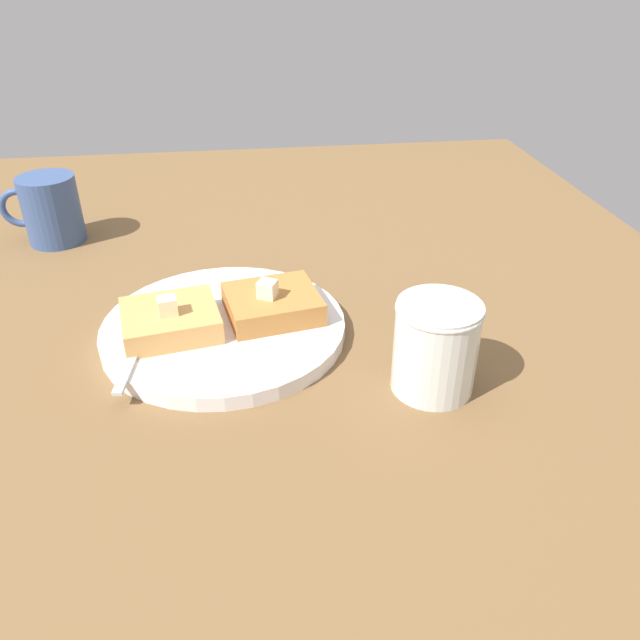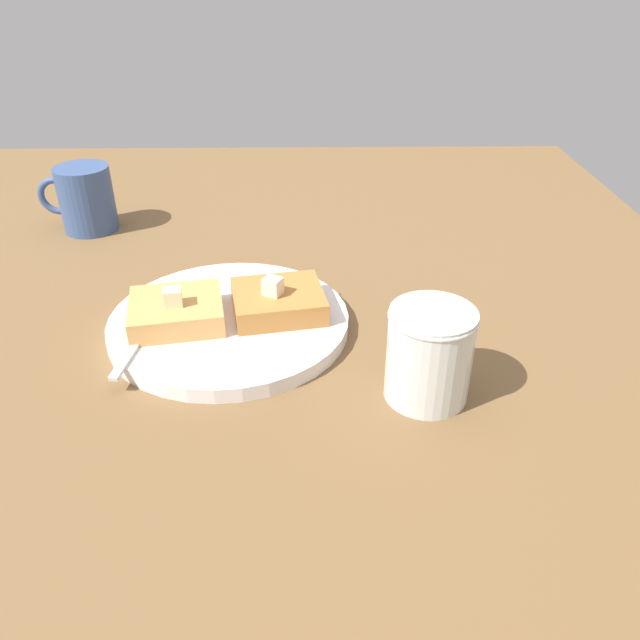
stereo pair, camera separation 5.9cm
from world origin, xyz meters
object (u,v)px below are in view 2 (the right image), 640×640
Objects in this scene: fork at (147,326)px; plate at (230,322)px; coffee_mug at (85,199)px; syrup_jar at (429,358)px.

plate is at bearing -165.68° from fork.
fork is 1.56× the size of coffee_mug.
fork is 32.44cm from coffee_mug.
syrup_jar is 0.85× the size of coffee_mug.
coffee_mug is (41.40, -38.20, 0.52)cm from syrup_jar.
plate is at bearing 130.00° from coffee_mug.
syrup_jar reaches higher than plate.
coffee_mug is at bearing -42.70° from syrup_jar.
fork is at bearing -19.06° from syrup_jar.
plate is 8.36cm from fork.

